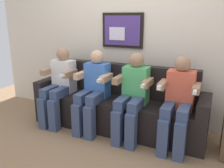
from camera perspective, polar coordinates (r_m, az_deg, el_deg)
The scene contains 7 objects.
ground_plane at distance 3.24m, azimuth -1.14°, elevation -12.69°, with size 6.26×6.26×0.00m, color #8C6B4C.
back_wall_assembly at distance 3.55m, azimuth 4.21°, elevation 11.87°, with size 4.81×0.10×2.60m.
couch at distance 3.37m, azimuth 1.27°, elevation -5.60°, with size 2.41×0.58×0.90m.
person_leftmost at distance 3.56m, azimuth -12.47°, elevation 0.14°, with size 0.46×0.56×1.11m.
person_left_center at distance 3.25m, azimuth -4.46°, elevation -0.99°, with size 0.46×0.56×1.11m.
person_right_center at distance 3.03m, azimuth 4.96°, elevation -2.30°, with size 0.46×0.56×1.11m.
person_rightmost at distance 2.90m, azimuth 15.56°, elevation -3.68°, with size 0.46×0.56×1.11m.
Camera 1 is at (1.25, -2.55, 1.55)m, focal length 38.21 mm.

